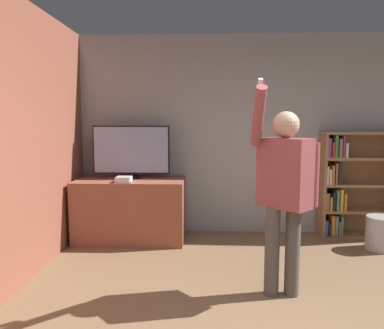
% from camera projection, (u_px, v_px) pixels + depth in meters
% --- Properties ---
extents(wall_back, '(6.79, 0.09, 2.70)m').
position_uv_depth(wall_back, '(256.00, 135.00, 5.13)').
color(wall_back, '#9EA3A8').
rests_on(wall_back, ground_plane).
extents(wall_side_brick, '(0.06, 4.50, 2.70)m').
position_uv_depth(wall_side_brick, '(32.00, 141.00, 3.74)').
color(wall_side_brick, '#93513D').
rests_on(wall_side_brick, ground_plane).
extents(tv_ledge, '(1.39, 0.72, 0.80)m').
position_uv_depth(tv_ledge, '(131.00, 209.00, 4.87)').
color(tv_ledge, '#93513D').
rests_on(tv_ledge, ground_plane).
extents(television, '(1.00, 0.22, 0.69)m').
position_uv_depth(television, '(131.00, 151.00, 4.87)').
color(television, black).
rests_on(television, tv_ledge).
extents(game_console, '(0.18, 0.19, 0.07)m').
position_uv_depth(game_console, '(124.00, 179.00, 4.60)').
color(game_console, white).
rests_on(game_console, tv_ledge).
extents(remote_loose, '(0.06, 0.14, 0.02)m').
position_uv_depth(remote_loose, '(130.00, 182.00, 4.56)').
color(remote_loose, white).
rests_on(remote_loose, tv_ledge).
extents(bookshelf, '(0.95, 0.28, 1.40)m').
position_uv_depth(bookshelf, '(349.00, 186.00, 4.98)').
color(bookshelf, '#997047').
rests_on(bookshelf, ground_plane).
extents(person, '(0.59, 0.54, 1.89)m').
position_uv_depth(person, '(284.00, 186.00, 3.23)').
color(person, '#56514C').
rests_on(person, ground_plane).
extents(waste_bin, '(0.35, 0.35, 0.40)m').
position_uv_depth(waste_bin, '(381.00, 233.00, 4.50)').
color(waste_bin, '#B7B7BC').
rests_on(waste_bin, ground_plane).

